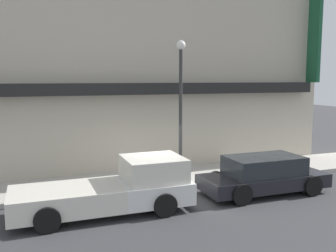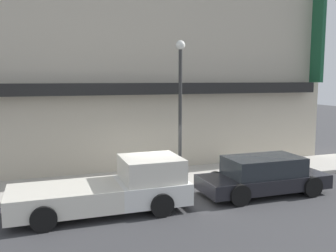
{
  "view_description": "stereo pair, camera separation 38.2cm",
  "coord_description": "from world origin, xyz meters",
  "px_view_note": "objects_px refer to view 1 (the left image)",
  "views": [
    {
      "loc": [
        -4.51,
        -13.14,
        4.32
      ],
      "look_at": [
        0.85,
        1.19,
        2.37
      ],
      "focal_mm": 40.0,
      "sensor_mm": 36.0,
      "label": 1
    },
    {
      "loc": [
        -4.15,
        -13.27,
        4.32
      ],
      "look_at": [
        0.85,
        1.19,
        2.37
      ],
      "focal_mm": 40.0,
      "sensor_mm": 36.0,
      "label": 2
    }
  ],
  "objects_px": {
    "street_lamp": "(181,95)",
    "parked_car": "(264,175)",
    "fire_hydrant": "(161,174)",
    "pickup_truck": "(116,189)"
  },
  "relations": [
    {
      "from": "pickup_truck",
      "to": "street_lamp",
      "type": "distance_m",
      "value": 4.62
    },
    {
      "from": "street_lamp",
      "to": "fire_hydrant",
      "type": "bearing_deg",
      "value": 161.06
    },
    {
      "from": "pickup_truck",
      "to": "parked_car",
      "type": "distance_m",
      "value": 5.67
    },
    {
      "from": "pickup_truck",
      "to": "fire_hydrant",
      "type": "xyz_separation_m",
      "value": [
        2.33,
        2.16,
        -0.23
      ]
    },
    {
      "from": "street_lamp",
      "to": "parked_car",
      "type": "bearing_deg",
      "value": -36.16
    },
    {
      "from": "fire_hydrant",
      "to": "street_lamp",
      "type": "xyz_separation_m",
      "value": [
        0.73,
        -0.25,
        3.13
      ]
    },
    {
      "from": "pickup_truck",
      "to": "fire_hydrant",
      "type": "bearing_deg",
      "value": 43.53
    },
    {
      "from": "fire_hydrant",
      "to": "street_lamp",
      "type": "height_order",
      "value": "street_lamp"
    },
    {
      "from": "fire_hydrant",
      "to": "parked_car",
      "type": "bearing_deg",
      "value": -32.87
    },
    {
      "from": "pickup_truck",
      "to": "street_lamp",
      "type": "relative_size",
      "value": 1.01
    }
  ]
}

